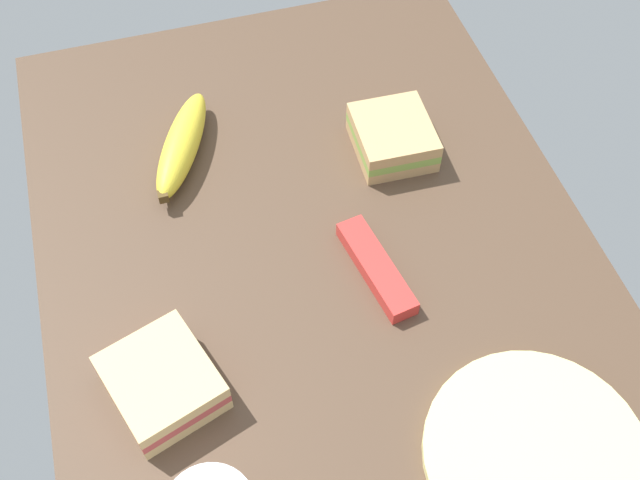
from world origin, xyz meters
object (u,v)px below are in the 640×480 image
plate_of_food (536,455)px  sandwich_main (162,382)px  sandwich_side (393,137)px  banana (182,145)px  snack_bar (376,268)px

plate_of_food → sandwich_main: 37.82cm
sandwich_side → sandwich_main: bearing=127.0°
sandwich_main → banana: 32.79cm
plate_of_food → sandwich_main: (17.14, 33.67, 1.60)cm
sandwich_main → sandwich_side: size_ratio=1.26×
sandwich_side → banana: 26.68cm
plate_of_food → snack_bar: 26.27cm
banana → sandwich_main: bearing=166.1°
plate_of_food → sandwich_main: sandwich_main is taller
sandwich_main → sandwich_side: 42.28cm
snack_bar → sandwich_main: bearing=97.4°
banana → plate_of_food: bearing=-152.2°
plate_of_food → sandwich_main: bearing=63.0°
sandwich_main → banana: sandwich_main is taller
banana → snack_bar: 29.85cm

